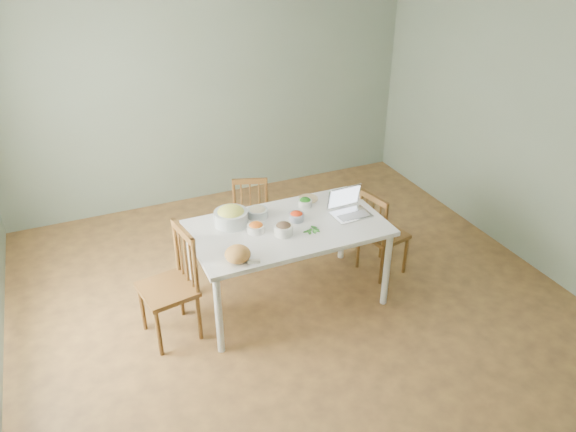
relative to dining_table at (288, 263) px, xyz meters
name	(u,v)px	position (x,y,z in m)	size (l,w,h in m)	color
floor	(297,306)	(0.03, -0.14, -0.40)	(5.00, 5.00, 0.00)	#4D3622
wall_back	(210,91)	(0.03, 2.36, 0.95)	(5.00, 0.00, 2.70)	slate
wall_front	(531,395)	(0.03, -2.64, 0.95)	(5.00, 0.00, 2.70)	slate
wall_right	(533,130)	(2.53, -0.14, 0.95)	(0.00, 5.00, 2.70)	slate
dining_table	(288,263)	(0.00, 0.00, 0.00)	(1.70, 0.96, 0.80)	white
chair_far	(251,224)	(-0.08, 0.75, 0.03)	(0.38, 0.36, 0.86)	brown
chair_left	(167,287)	(-1.11, -0.05, 0.10)	(0.44, 0.42, 1.00)	brown
chair_right	(384,232)	(1.05, 0.05, 0.05)	(0.40, 0.38, 0.90)	brown
bread_boule	(238,254)	(-0.58, -0.34, 0.47)	(0.21, 0.21, 0.13)	#A56A32
butter_stick	(254,261)	(-0.47, -0.41, 0.41)	(0.10, 0.03, 0.03)	beige
bowl_squash	(231,216)	(-0.45, 0.23, 0.49)	(0.30, 0.30, 0.17)	yellow
bowl_carrot	(256,227)	(-0.29, 0.02, 0.44)	(0.15, 0.15, 0.09)	orange
bowl_onion	(258,212)	(-0.19, 0.26, 0.45)	(0.18, 0.18, 0.10)	beige
bowl_mushroom	(284,229)	(-0.09, -0.11, 0.45)	(0.16, 0.16, 0.11)	#36261A
bowl_redpep	(296,216)	(0.11, 0.06, 0.44)	(0.14, 0.14, 0.08)	red
bowl_broccoli	(305,202)	(0.29, 0.27, 0.44)	(0.13, 0.13, 0.08)	#0D520B
flatbread	(308,199)	(0.38, 0.38, 0.41)	(0.18, 0.18, 0.02)	#C7B583
basil_bunch	(311,230)	(0.15, -0.15, 0.41)	(0.17, 0.17, 0.02)	#1D5A0E
laptop	(352,204)	(0.60, -0.06, 0.52)	(0.34, 0.28, 0.23)	silver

